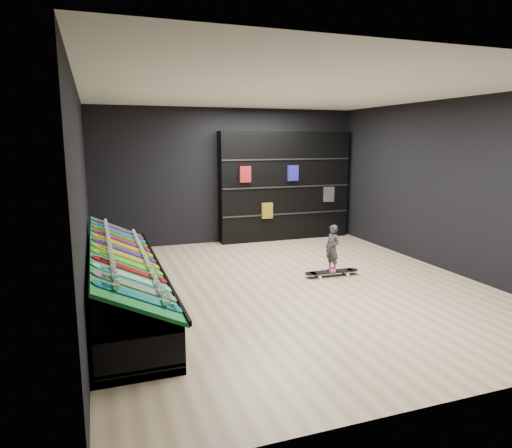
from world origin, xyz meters
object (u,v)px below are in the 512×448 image
object	(u,v)px
back_shelving	(285,186)
child	(332,257)
display_rack	(123,288)
floor_skateboard	(332,273)

from	to	relation	value
back_shelving	child	bearing A→B (deg)	-97.90
display_rack	child	xyz separation A→B (m)	(3.44, 0.24, 0.08)
back_shelving	floor_skateboard	bearing A→B (deg)	-97.90
floor_skateboard	child	world-z (taller)	child
display_rack	floor_skateboard	distance (m)	3.45
back_shelving	child	world-z (taller)	back_shelving
floor_skateboard	child	xyz separation A→B (m)	(0.00, 0.00, 0.28)
display_rack	floor_skateboard	size ratio (longest dim) A/B	4.59
display_rack	back_shelving	bearing A→B (deg)	40.65
display_rack	back_shelving	world-z (taller)	back_shelving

